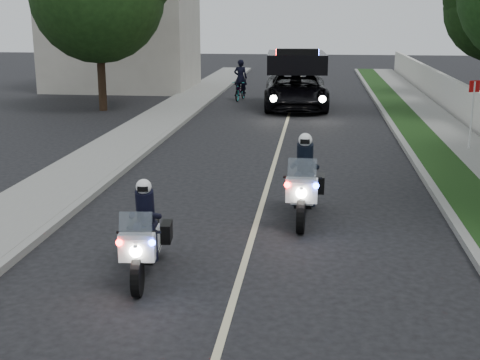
% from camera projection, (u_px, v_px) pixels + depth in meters
% --- Properties ---
extents(ground, '(120.00, 120.00, 0.00)m').
position_uv_depth(ground, '(244.00, 264.00, 11.30)').
color(ground, black).
rests_on(ground, ground).
extents(curb_right, '(0.20, 60.00, 0.15)m').
position_uv_depth(curb_right, '(407.00, 150.00, 20.41)').
color(curb_right, gray).
rests_on(curb_right, ground).
extents(grass_verge, '(1.20, 60.00, 0.16)m').
position_uv_depth(grass_verge, '(430.00, 150.00, 20.33)').
color(grass_verge, '#193814').
rests_on(grass_verge, ground).
extents(sidewalk_right, '(1.40, 60.00, 0.16)m').
position_uv_depth(sidewalk_right, '(472.00, 151.00, 20.18)').
color(sidewalk_right, gray).
rests_on(sidewalk_right, ground).
extents(curb_left, '(0.20, 60.00, 0.15)m').
position_uv_depth(curb_left, '(156.00, 144.00, 21.36)').
color(curb_left, gray).
rests_on(curb_left, ground).
extents(sidewalk_left, '(2.00, 60.00, 0.16)m').
position_uv_depth(sidewalk_left, '(124.00, 143.00, 21.49)').
color(sidewalk_left, gray).
rests_on(sidewalk_left, ground).
extents(building_far, '(8.00, 6.00, 7.00)m').
position_uv_depth(building_far, '(122.00, 27.00, 36.55)').
color(building_far, '#A8A396').
rests_on(building_far, ground).
extents(lane_marking, '(0.12, 50.00, 0.01)m').
position_uv_depth(lane_marking, '(279.00, 149.00, 20.90)').
color(lane_marking, '#BFB78C').
rests_on(lane_marking, ground).
extents(police_moto_left, '(0.90, 2.00, 1.64)m').
position_uv_depth(police_moto_left, '(146.00, 275.00, 10.83)').
color(police_moto_left, silver).
rests_on(police_moto_left, ground).
extents(police_moto_right, '(0.82, 2.19, 1.85)m').
position_uv_depth(police_moto_right, '(303.00, 219.00, 13.78)').
color(police_moto_right, silver).
rests_on(police_moto_right, ground).
extents(police_suv, '(3.17, 6.27, 2.97)m').
position_uv_depth(police_suv, '(295.00, 108.00, 29.91)').
color(police_suv, black).
rests_on(police_suv, ground).
extents(bicycle, '(0.86, 1.91, 0.96)m').
position_uv_depth(bicycle, '(241.00, 100.00, 32.60)').
color(bicycle, black).
rests_on(bicycle, ground).
extents(cyclist, '(0.67, 0.46, 1.84)m').
position_uv_depth(cyclist, '(241.00, 100.00, 32.60)').
color(cyclist, black).
rests_on(cyclist, ground).
extents(sign_post, '(0.47, 0.47, 2.36)m').
position_uv_depth(sign_post, '(468.00, 153.00, 20.27)').
color(sign_post, red).
rests_on(sign_post, ground).
extents(tree_left_near, '(7.64, 7.64, 9.80)m').
position_uv_depth(tree_left_near, '(103.00, 110.00, 29.17)').
color(tree_left_near, '#193913').
rests_on(tree_left_near, ground).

